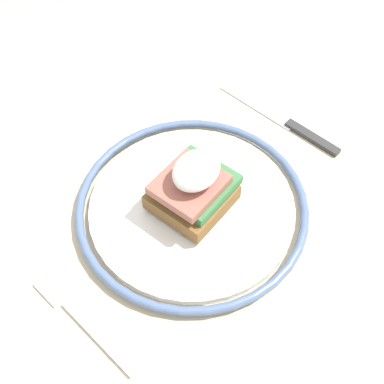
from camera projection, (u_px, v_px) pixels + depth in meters
name	position (u px, v px, depth m)	size (l,w,h in m)	color
ground_plane	(201.00, 383.00, 1.15)	(6.00, 6.00, 0.00)	#9E9993
dining_table	(208.00, 259.00, 0.65)	(0.99, 0.86, 0.73)	#C6B28E
plate	(192.00, 206.00, 0.56)	(0.27, 0.27, 0.02)	silver
sandwich	(193.00, 186.00, 0.53)	(0.10, 0.09, 0.08)	brown
fork	(78.00, 317.00, 0.48)	(0.03, 0.14, 0.00)	silver
knife	(287.00, 123.00, 0.64)	(0.03, 0.19, 0.01)	#2D2D2D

